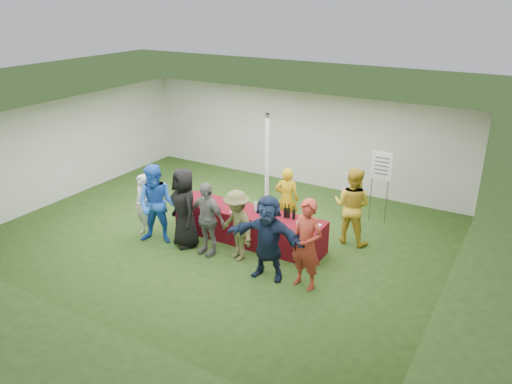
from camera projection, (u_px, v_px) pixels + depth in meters
The scene contains 18 objects.
ground at pixel (224, 233), 11.84m from camera, with size 60.00×60.00×0.00m, color #284719.
tent at pixel (267, 168), 12.07m from camera, with size 10.00×10.00×10.00m.
serving_table at pixel (248, 226), 11.32m from camera, with size 3.60×0.80×0.75m, color maroon.
wine_bottles at pixel (278, 210), 10.92m from camera, with size 0.84×0.12×0.32m.
wine_glasses at pixel (225, 206), 11.14m from camera, with size 2.86×0.12×0.16m.
water_bottle at pixel (256, 207), 11.14m from camera, with size 0.07×0.07×0.23m.
bar_towel at pixel (315, 225), 10.47m from camera, with size 0.25×0.18×0.03m, color white.
dump_bucket at pixel (308, 227), 10.24m from camera, with size 0.23×0.23×0.18m, color slate.
wine_list_sign at pixel (381, 171), 11.98m from camera, with size 0.50×0.03×1.80m.
staff_pourer at pixel (287, 199), 11.76m from camera, with size 0.57×0.37×1.55m, color gold.
staff_back at pixel (352, 206), 11.10m from camera, with size 0.87×0.68×1.78m, color gold.
customer_0 at pixel (143, 206), 11.48m from camera, with size 0.54×0.36×1.49m, color silver.
customer_1 at pixel (157, 205), 11.09m from camera, with size 0.89×0.70×1.84m, color blue.
customer_2 at pixel (184, 208), 10.97m from camera, with size 0.89×0.58×1.81m, color black.
customer_3 at pixel (207, 219), 10.64m from camera, with size 0.96×0.40×1.64m, color slate.
customer_4 at pixel (237, 225), 10.43m from camera, with size 1.01×0.58×1.56m, color brown.
customer_5 at pixel (268, 237), 9.71m from camera, with size 1.62×0.52×1.75m, color #16223E.
customer_6 at pixel (307, 244), 9.37m from camera, with size 0.66×0.43×1.81m, color #A03123.
Camera 1 is at (6.04, -8.78, 5.31)m, focal length 35.00 mm.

